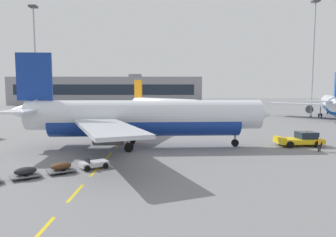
{
  "coord_description": "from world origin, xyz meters",
  "views": [
    {
      "loc": [
        24.83,
        -21.01,
        7.65
      ],
      "look_at": [
        24.62,
        26.87,
        3.1
      ],
      "focal_mm": 33.28,
      "sensor_mm": 36.0,
      "label": 1
    }
  ],
  "objects_px": {
    "airliner_mid_left": "(332,103)",
    "apron_light_mast_near": "(37,51)",
    "airliner_far_center": "(163,105)",
    "airliner_foreground": "(142,118)",
    "pushback_tug": "(302,139)",
    "apron_light_mast_far": "(315,47)",
    "baggage_train": "(46,170)",
    "ground_crew_worker": "(321,143)"
  },
  "relations": [
    {
      "from": "airliner_far_center",
      "to": "baggage_train",
      "type": "bearing_deg",
      "value": -99.6
    },
    {
      "from": "airliner_mid_left",
      "to": "baggage_train",
      "type": "relative_size",
      "value": 3.06
    },
    {
      "from": "airliner_foreground",
      "to": "ground_crew_worker",
      "type": "distance_m",
      "value": 22.49
    },
    {
      "from": "airliner_foreground",
      "to": "apron_light_mast_near",
      "type": "distance_m",
      "value": 49.05
    },
    {
      "from": "airliner_foreground",
      "to": "apron_light_mast_near",
      "type": "xyz_separation_m",
      "value": [
        -29.16,
        37.19,
        13.11
      ]
    },
    {
      "from": "pushback_tug",
      "to": "apron_light_mast_far",
      "type": "distance_m",
      "value": 48.19
    },
    {
      "from": "apron_light_mast_near",
      "to": "apron_light_mast_far",
      "type": "xyz_separation_m",
      "value": [
        70.39,
        4.24,
        1.33
      ]
    },
    {
      "from": "pushback_tug",
      "to": "ground_crew_worker",
      "type": "xyz_separation_m",
      "value": [
        0.75,
        -3.76,
        0.1
      ]
    },
    {
      "from": "airliner_mid_left",
      "to": "apron_light_mast_near",
      "type": "distance_m",
      "value": 78.21
    },
    {
      "from": "pushback_tug",
      "to": "apron_light_mast_near",
      "type": "distance_m",
      "value": 64.15
    },
    {
      "from": "apron_light_mast_far",
      "to": "baggage_train",
      "type": "bearing_deg",
      "value": -131.59
    },
    {
      "from": "airliner_foreground",
      "to": "pushback_tug",
      "type": "xyz_separation_m",
      "value": [
        21.39,
        1.16,
        -3.05
      ]
    },
    {
      "from": "airliner_far_center",
      "to": "apron_light_mast_far",
      "type": "distance_m",
      "value": 42.1
    },
    {
      "from": "ground_crew_worker",
      "to": "apron_light_mast_near",
      "type": "distance_m",
      "value": 66.88
    },
    {
      "from": "baggage_train",
      "to": "apron_light_mast_far",
      "type": "relative_size",
      "value": 0.34
    },
    {
      "from": "ground_crew_worker",
      "to": "pushback_tug",
      "type": "bearing_deg",
      "value": 101.29
    },
    {
      "from": "ground_crew_worker",
      "to": "airliner_foreground",
      "type": "bearing_deg",
      "value": 173.3
    },
    {
      "from": "airliner_mid_left",
      "to": "baggage_train",
      "type": "bearing_deg",
      "value": -133.85
    },
    {
      "from": "airliner_mid_left",
      "to": "apron_light_mast_near",
      "type": "xyz_separation_m",
      "value": [
        -76.77,
        -6.71,
        13.31
      ]
    },
    {
      "from": "baggage_train",
      "to": "apron_light_mast_far",
      "type": "distance_m",
      "value": 75.47
    },
    {
      "from": "pushback_tug",
      "to": "airliner_mid_left",
      "type": "bearing_deg",
      "value": 58.47
    },
    {
      "from": "apron_light_mast_near",
      "to": "airliner_mid_left",
      "type": "bearing_deg",
      "value": 5.0
    },
    {
      "from": "airliner_far_center",
      "to": "apron_light_mast_near",
      "type": "relative_size",
      "value": 0.94
    },
    {
      "from": "airliner_foreground",
      "to": "apron_light_mast_far",
      "type": "distance_m",
      "value": 60.21
    },
    {
      "from": "baggage_train",
      "to": "ground_crew_worker",
      "type": "xyz_separation_m",
      "value": [
        29.58,
        10.8,
        0.46
      ]
    },
    {
      "from": "airliner_far_center",
      "to": "apron_light_mast_far",
      "type": "xyz_separation_m",
      "value": [
        39.31,
        -0.52,
        15.07
      ]
    },
    {
      "from": "airliner_foreground",
      "to": "airliner_far_center",
      "type": "height_order",
      "value": "airliner_foreground"
    },
    {
      "from": "airliner_far_center",
      "to": "airliner_foreground",
      "type": "bearing_deg",
      "value": -92.63
    },
    {
      "from": "apron_light_mast_far",
      "to": "airliner_mid_left",
      "type": "bearing_deg",
      "value": 21.13
    },
    {
      "from": "airliner_foreground",
      "to": "apron_light_mast_far",
      "type": "bearing_deg",
      "value": 45.14
    },
    {
      "from": "airliner_far_center",
      "to": "apron_light_mast_near",
      "type": "xyz_separation_m",
      "value": [
        -31.08,
        -4.76,
        13.74
      ]
    },
    {
      "from": "baggage_train",
      "to": "apron_light_mast_near",
      "type": "distance_m",
      "value": 57.49
    },
    {
      "from": "airliner_foreground",
      "to": "baggage_train",
      "type": "height_order",
      "value": "airliner_foreground"
    },
    {
      "from": "pushback_tug",
      "to": "baggage_train",
      "type": "bearing_deg",
      "value": -153.2
    },
    {
      "from": "airliner_foreground",
      "to": "baggage_train",
      "type": "distance_m",
      "value": 15.71
    },
    {
      "from": "baggage_train",
      "to": "apron_light_mast_far",
      "type": "bearing_deg",
      "value": 48.41
    },
    {
      "from": "airliner_far_center",
      "to": "apron_light_mast_far",
      "type": "bearing_deg",
      "value": -0.76
    },
    {
      "from": "airliner_foreground",
      "to": "pushback_tug",
      "type": "height_order",
      "value": "airliner_foreground"
    },
    {
      "from": "pushback_tug",
      "to": "baggage_train",
      "type": "xyz_separation_m",
      "value": [
        -28.83,
        -14.56,
        -0.37
      ]
    },
    {
      "from": "airliner_mid_left",
      "to": "apron_light_mast_far",
      "type": "bearing_deg",
      "value": -158.87
    },
    {
      "from": "airliner_foreground",
      "to": "apron_light_mast_far",
      "type": "xyz_separation_m",
      "value": [
        41.23,
        41.44,
        14.45
      ]
    },
    {
      "from": "baggage_train",
      "to": "airliner_far_center",
      "type": "bearing_deg",
      "value": 80.4
    }
  ]
}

